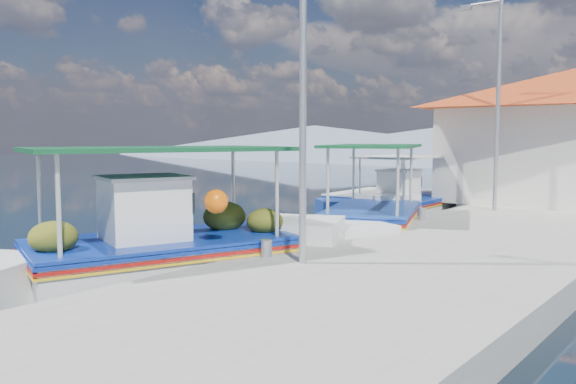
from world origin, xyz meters
The scene contains 9 objects.
ground centered at (0.00, 0.00, 0.00)m, with size 160.00×160.00×0.00m, color black.
quay centered at (5.90, 6.00, 0.25)m, with size 5.00×44.00×0.50m, color #A4A299.
bollards centered at (3.80, 5.25, 0.65)m, with size 0.20×17.20×0.30m.
main_caique centered at (2.08, 1.14, 0.52)m, with size 4.12×7.65×2.68m.
caique_green_canopy centered at (2.66, 7.64, 0.40)m, with size 3.79×6.61×2.66m.
caique_blue_hull centered at (0.14, 11.70, 0.30)m, with size 2.06×6.17×1.10m.
caique_far centered at (1.68, 11.03, 0.41)m, with size 2.06×6.36×2.23m.
lamp_post_near centered at (4.51, 2.00, 3.85)m, with size 1.21×0.14×6.00m.
lamp_post_far centered at (4.51, 11.00, 3.85)m, with size 1.21×0.14×6.00m.
Camera 1 is at (10.41, -5.55, 2.57)m, focal length 36.30 mm.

